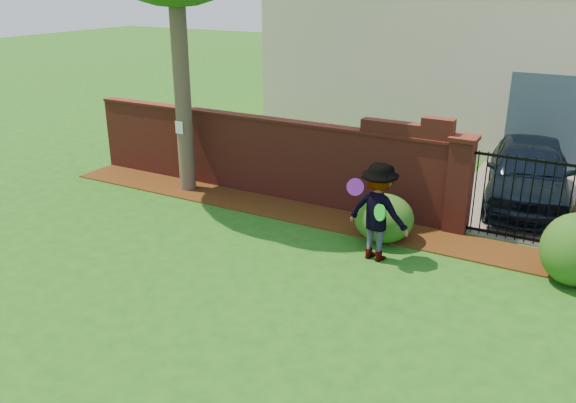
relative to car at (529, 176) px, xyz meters
The scene contains 14 objects.
ground 6.91m from the car, 119.31° to the right, with size 80.00×80.00×0.01m, color #1F5816.
mulch_bed 5.11m from the car, 148.39° to the right, with size 11.10×1.08×0.03m, color #3B1F0A.
brick_wall 5.74m from the car, 159.65° to the right, with size 8.70×0.31×2.16m.
pillar_left 2.23m from the car, 115.84° to the right, with size 0.50×0.50×1.88m.
iron_gate 2.00m from the car, 86.14° to the right, with size 1.78×0.03×1.60m.
driveway 2.13m from the car, 86.17° to the left, with size 3.20×8.00×0.01m, color slate.
house 6.90m from the car, 111.48° to the left, with size 12.40×6.40×6.30m.
car is the anchor object (origin of this frame).
paper_notice 7.54m from the car, 158.22° to the right, with size 0.20×0.01×0.28m, color white.
shrub_left 3.70m from the car, 123.19° to the right, with size 1.09×1.09×0.89m, color #184F17.
shrub_middle 3.40m from the car, 69.53° to the right, with size 1.07×1.07×1.18m, color #184F17.
man 4.32m from the car, 115.71° to the right, with size 1.12×0.64×1.73m, color gray.
frisbee_purple 4.67m from the car, 118.50° to the right, with size 0.29×0.29×0.03m, color purple.
frisbee_green 4.49m from the car, 112.68° to the right, with size 0.29×0.29×0.03m, color green.
Camera 1 is at (4.76, -6.79, 4.59)m, focal length 37.15 mm.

